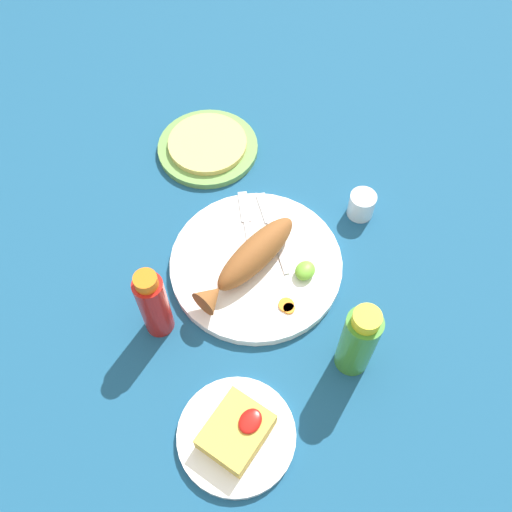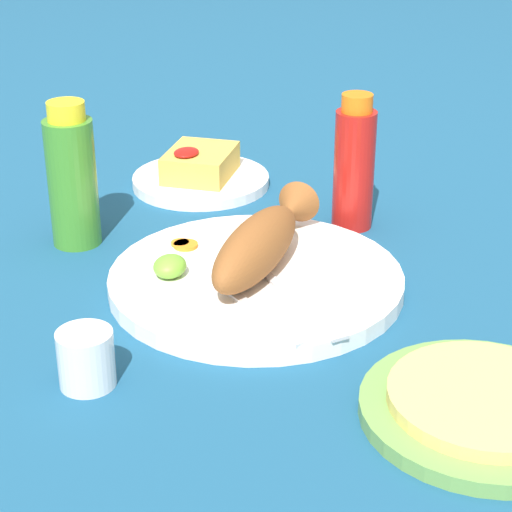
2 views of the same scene
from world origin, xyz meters
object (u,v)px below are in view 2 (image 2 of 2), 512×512
at_px(side_plate_fries, 201,181).
at_px(salt_cup, 86,362).
at_px(fried_fish, 262,241).
at_px(main_plate, 256,281).
at_px(hot_sauce_bottle_green, 72,178).
at_px(tortilla_plate, 483,411).
at_px(fork_near, 298,302).
at_px(fork_far, 255,309).
at_px(hot_sauce_bottle_red, 354,165).

bearing_deg(side_plate_fries, salt_cup, 5.65).
bearing_deg(side_plate_fries, fried_fish, 30.30).
distance_m(main_plate, hot_sauce_bottle_green, 0.25).
bearing_deg(salt_cup, main_plate, 155.18).
distance_m(main_plate, fried_fish, 0.04).
distance_m(side_plate_fries, tortilla_plate, 0.59).
xyz_separation_m(main_plate, tortilla_plate, (0.18, 0.24, -0.00)).
height_order(hot_sauce_bottle_green, salt_cup, hot_sauce_bottle_green).
distance_m(fork_near, side_plate_fries, 0.38).
bearing_deg(fork_far, hot_sauce_bottle_green, -167.91).
bearing_deg(hot_sauce_bottle_green, fried_fish, 79.31).
bearing_deg(side_plate_fries, fork_near, 32.10).
distance_m(fried_fish, side_plate_fries, 0.30).
distance_m(hot_sauce_bottle_green, salt_cup, 0.31).
bearing_deg(hot_sauce_bottle_red, tortilla_plate, 24.84).
bearing_deg(fried_fish, salt_cup, -16.33).
relative_size(side_plate_fries, tortilla_plate, 0.89).
relative_size(fork_far, hot_sauce_bottle_red, 0.90).
relative_size(main_plate, salt_cup, 5.94).
bearing_deg(salt_cup, hot_sauce_bottle_red, 156.96).
distance_m(fork_far, salt_cup, 0.18).
bearing_deg(fork_far, main_plate, 144.64).
height_order(fork_far, tortilla_plate, fork_far).
relative_size(fork_near, side_plate_fries, 0.80).
height_order(fork_near, hot_sauce_bottle_green, hot_sauce_bottle_green).
distance_m(hot_sauce_bottle_green, tortilla_plate, 0.53).
bearing_deg(fork_near, main_plate, -175.23).
height_order(fork_near, salt_cup, salt_cup).
xyz_separation_m(hot_sauce_bottle_green, salt_cup, (0.27, 0.13, -0.06)).
bearing_deg(hot_sauce_bottle_red, fork_near, -3.43).
xyz_separation_m(fork_far, hot_sauce_bottle_red, (-0.27, 0.05, 0.06)).
bearing_deg(main_plate, side_plate_fries, -151.54).
relative_size(fork_far, tortilla_plate, 0.72).
bearing_deg(hot_sauce_bottle_green, fork_near, 68.31).
bearing_deg(tortilla_plate, side_plate_fries, -139.12).
height_order(fried_fish, fork_near, fried_fish).
bearing_deg(fork_far, hot_sauce_bottle_red, 119.82).
height_order(hot_sauce_bottle_red, side_plate_fries, hot_sauce_bottle_red).
distance_m(main_plate, fork_near, 0.08).
bearing_deg(side_plate_fries, tortilla_plate, 40.88).
bearing_deg(fried_fish, fork_near, 45.37).
bearing_deg(main_plate, salt_cup, -24.82).
bearing_deg(fork_far, side_plate_fries, 156.43).
bearing_deg(fried_fish, fork_far, 17.53).
bearing_deg(main_plate, hot_sauce_bottle_red, 159.04).
distance_m(salt_cup, side_plate_fries, 0.49).
bearing_deg(fork_near, hot_sauce_bottle_red, 135.06).
relative_size(main_plate, tortilla_plate, 1.50).
xyz_separation_m(hot_sauce_bottle_green, side_plate_fries, (-0.21, 0.09, -0.07)).
xyz_separation_m(hot_sauce_bottle_red, hot_sauce_bottle_green, (0.13, -0.30, 0.00)).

